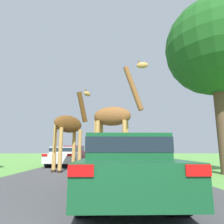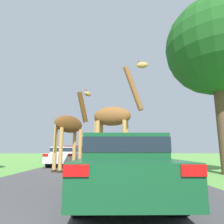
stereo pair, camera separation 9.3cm
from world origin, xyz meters
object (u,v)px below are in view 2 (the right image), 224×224
Objects in this scene: car_queue_left at (128,154)px; car_far_ahead at (75,153)px; car_lead_maroon at (124,164)px; tree_left_edge at (215,48)px; car_verge_right at (65,156)px; giraffe_near_road at (115,120)px; car_queue_right at (121,153)px; giraffe_companion at (71,128)px.

car_far_ahead reaches higher than car_queue_left.
tree_left_edge is at bearing 41.13° from car_lead_maroon.
car_far_ahead reaches higher than car_verge_right.
car_queue_right is (1.16, 16.23, -1.76)m from giraffe_near_road.
car_queue_right is at bearing 115.34° from giraffe_companion.
car_queue_right is at bearing 66.81° from car_verge_right.
giraffe_near_road reaches higher than car_queue_right.
tree_left_edge reaches higher than car_lead_maroon.
car_verge_right is at bearing -113.19° from car_queue_right.
tree_left_edge is at bearing -50.35° from car_far_ahead.
tree_left_edge reaches higher than car_queue_right.
giraffe_companion is 1.11× the size of car_lead_maroon.
giraffe_near_road is 1.37× the size of car_queue_left.
car_queue_left is 0.92× the size of car_verge_right.
giraffe_near_road is at bearing -94.07° from car_queue_right.
car_lead_maroon is 0.96× the size of car_far_ahead.
car_queue_left is at bearing 27.68° from car_verge_right.
giraffe_near_road is 4.65m from car_lead_maroon.
giraffe_near_road is 6.43m from tree_left_edge.
car_verge_right is (-4.57, -10.68, -0.00)m from car_queue_right.
car_queue_right is 1.00× the size of car_verge_right.
car_lead_maroon is at bearing -28.62° from giraffe_companion.
car_queue_left is at bearing 98.19° from giraffe_companion.
giraffe_companion is 9.10m from car_far_ahead.
giraffe_near_road reaches higher than giraffe_companion.
car_queue_right is (3.55, 14.42, -1.59)m from giraffe_companion.
tree_left_edge is (4.04, -16.10, 5.54)m from car_queue_right.
giraffe_companion is at bearing 167.49° from tree_left_edge.
car_verge_right is (0.16, -5.16, -0.09)m from car_far_ahead.
car_verge_right is at bearing -88.23° from car_far_ahead.
car_lead_maroon is at bearing 13.99° from giraffe_near_road.
tree_left_edge is at bearing -64.16° from car_queue_left.
giraffe_companion is at bearing -82.43° from car_far_ahead.
giraffe_near_road is 1.19× the size of car_far_ahead.
car_queue_right is 0.49× the size of tree_left_edge.
car_lead_maroon is (2.50, -6.13, -1.56)m from giraffe_companion.
car_lead_maroon is 12.43m from car_queue_left.
car_lead_maroon is 20.57m from car_queue_right.
giraffe_companion is 0.55× the size of tree_left_edge.
tree_left_edge reaches higher than car_queue_left.
car_lead_maroon is 8.72m from tree_left_edge.
car_verge_right is 0.49× the size of tree_left_edge.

